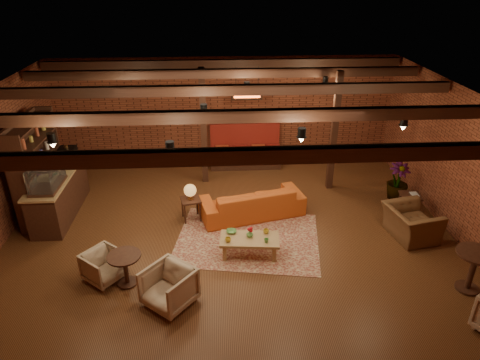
{
  "coord_description": "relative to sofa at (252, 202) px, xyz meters",
  "views": [
    {
      "loc": [
        -0.26,
        -8.33,
        5.48
      ],
      "look_at": [
        0.24,
        0.2,
        1.2
      ],
      "focal_mm": 32.0,
      "sensor_mm": 36.0,
      "label": 1
    }
  ],
  "objects": [
    {
      "name": "floor",
      "position": [
        -0.56,
        -0.68,
        -0.36
      ],
      "size": [
        10.0,
        10.0,
        0.0
      ],
      "primitive_type": "plane",
      "color": "#381D0E",
      "rests_on": "ground"
    },
    {
      "name": "ceiling",
      "position": [
        -0.56,
        -0.68,
        2.84
      ],
      "size": [
        10.0,
        8.0,
        0.02
      ],
      "primitive_type": "cube",
      "color": "black",
      "rests_on": "wall_back"
    },
    {
      "name": "wall_back",
      "position": [
        -0.56,
        3.32,
        1.24
      ],
      "size": [
        10.0,
        0.02,
        3.2
      ],
      "primitive_type": "cube",
      "color": "brown",
      "rests_on": "ground"
    },
    {
      "name": "wall_front",
      "position": [
        -0.56,
        -4.68,
        1.24
      ],
      "size": [
        10.0,
        0.02,
        3.2
      ],
      "primitive_type": "cube",
      "color": "brown",
      "rests_on": "ground"
    },
    {
      "name": "wall_right",
      "position": [
        4.44,
        -0.68,
        1.24
      ],
      "size": [
        0.02,
        8.0,
        3.2
      ],
      "primitive_type": "cube",
      "color": "brown",
      "rests_on": "ground"
    },
    {
      "name": "ceiling_beams",
      "position": [
        -0.56,
        -0.68,
        2.72
      ],
      "size": [
        9.8,
        6.4,
        0.22
      ],
      "primitive_type": null,
      "color": "black",
      "rests_on": "ceiling"
    },
    {
      "name": "ceiling_pipe",
      "position": [
        -0.56,
        0.92,
        2.49
      ],
      "size": [
        9.6,
        0.12,
        0.12
      ],
      "primitive_type": "cylinder",
      "rotation": [
        0.0,
        1.57,
        0.0
      ],
      "color": "black",
      "rests_on": "ceiling"
    },
    {
      "name": "post_left",
      "position": [
        -1.16,
        1.92,
        1.24
      ],
      "size": [
        0.16,
        0.16,
        3.2
      ],
      "primitive_type": "cube",
      "color": "black",
      "rests_on": "ground"
    },
    {
      "name": "post_right",
      "position": [
        2.24,
        1.32,
        1.24
      ],
      "size": [
        0.16,
        0.16,
        3.2
      ],
      "primitive_type": "cube",
      "color": "black",
      "rests_on": "ground"
    },
    {
      "name": "service_counter",
      "position": [
        -4.66,
        0.32,
        0.44
      ],
      "size": [
        0.8,
        2.5,
        1.6
      ],
      "primitive_type": null,
      "color": "black",
      "rests_on": "ground"
    },
    {
      "name": "plant_counter",
      "position": [
        -4.56,
        0.52,
        0.86
      ],
      "size": [
        0.35,
        0.39,
        0.3
      ],
      "primitive_type": "imported",
      "color": "#337F33",
      "rests_on": "service_counter"
    },
    {
      "name": "shelving_hutch",
      "position": [
        -5.06,
        0.42,
        0.84
      ],
      "size": [
        0.52,
        2.0,
        2.4
      ],
      "primitive_type": null,
      "color": "black",
      "rests_on": "ground"
    },
    {
      "name": "banquette",
      "position": [
        0.04,
        2.87,
        0.14
      ],
      "size": [
        2.1,
        0.7,
        1.0
      ],
      "primitive_type": null,
      "color": "maroon",
      "rests_on": "ground"
    },
    {
      "name": "service_sign",
      "position": [
        0.04,
        2.42,
        1.99
      ],
      "size": [
        0.86,
        0.06,
        0.3
      ],
      "primitive_type": "cube",
      "color": "#F95318",
      "rests_on": "ceiling"
    },
    {
      "name": "ceiling_spotlights",
      "position": [
        -0.56,
        -0.68,
        2.5
      ],
      "size": [
        6.4,
        4.4,
        0.28
      ],
      "primitive_type": null,
      "color": "black",
      "rests_on": "ceiling"
    },
    {
      "name": "rug",
      "position": [
        -0.18,
        -1.05,
        -0.36
      ],
      "size": [
        3.47,
        2.86,
        0.01
      ],
      "primitive_type": "cube",
      "rotation": [
        0.0,
        0.0,
        -0.17
      ],
      "color": "maroon",
      "rests_on": "floor"
    },
    {
      "name": "sofa",
      "position": [
        0.0,
        0.0,
        0.0
      ],
      "size": [
        2.65,
        1.55,
        0.73
      ],
      "primitive_type": "imported",
      "rotation": [
        0.0,
        0.0,
        3.39
      ],
      "color": "#B24818",
      "rests_on": "floor"
    },
    {
      "name": "coffee_table",
      "position": [
        -0.2,
        -1.63,
        0.01
      ],
      "size": [
        1.28,
        0.73,
        0.67
      ],
      "rotation": [
        0.0,
        0.0,
        -0.1
      ],
      "color": "olive",
      "rests_on": "floor"
    },
    {
      "name": "side_table_lamp",
      "position": [
        -1.47,
        -0.13,
        0.35
      ],
      "size": [
        0.54,
        0.54,
        0.93
      ],
      "rotation": [
        0.0,
        0.0,
        0.23
      ],
      "color": "black",
      "rests_on": "floor"
    },
    {
      "name": "round_table_left",
      "position": [
        -2.6,
        -2.41,
        0.08
      ],
      "size": [
        0.63,
        0.63,
        0.66
      ],
      "color": "black",
      "rests_on": "floor"
    },
    {
      "name": "armchair_a",
      "position": [
        -3.05,
        -2.25,
        -0.02
      ],
      "size": [
        0.89,
        0.9,
        0.68
      ],
      "primitive_type": "imported",
      "rotation": [
        0.0,
        0.0,
        0.88
      ],
      "color": "beige",
      "rests_on": "floor"
    },
    {
      "name": "armchair_b",
      "position": [
        -1.73,
        -3.01,
        0.04
      ],
      "size": [
        1.08,
        1.07,
        0.81
      ],
      "primitive_type": "imported",
      "rotation": [
        0.0,
        0.0,
        -0.7
      ],
      "color": "beige",
      "rests_on": "floor"
    },
    {
      "name": "armchair_right",
      "position": [
        3.46,
        -1.16,
        0.12
      ],
      "size": [
        0.91,
        1.22,
        0.96
      ],
      "primitive_type": "imported",
      "rotation": [
        0.0,
        0.0,
        1.76
      ],
      "color": "brown",
      "rests_on": "floor"
    },
    {
      "name": "side_table_book",
      "position": [
        3.84,
        -0.18,
        0.12
      ],
      "size": [
        0.53,
        0.53,
        0.55
      ],
      "rotation": [
        0.0,
        0.0,
        -0.14
      ],
      "color": "black",
      "rests_on": "floor"
    },
    {
      "name": "round_table_right",
      "position": [
        3.84,
        -2.95,
        0.2
      ],
      "size": [
        0.72,
        0.72,
        0.84
      ],
      "color": "black",
      "rests_on": "floor"
    },
    {
      "name": "plant_tall",
      "position": [
        3.84,
        0.62,
        1.13
      ],
      "size": [
        1.94,
        1.94,
        2.99
      ],
      "primitive_type": "imported",
      "rotation": [
        0.0,
        0.0,
        0.17
      ],
      "color": "#4C7F4C",
      "rests_on": "floor"
    }
  ]
}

